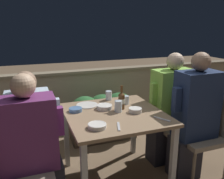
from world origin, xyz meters
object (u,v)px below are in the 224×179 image
person_purple_stripe (34,148)px  person_navy_jumper (193,117)px  beer_bottle (121,100)px  chair_right_near (208,125)px  potted_plant (180,106)px  chair_right_far (184,115)px  chair_left_far (11,142)px  chair_left_near (7,161)px  person_blue_shirt (35,133)px  person_green_blouse (170,109)px

person_purple_stripe → person_navy_jumper: bearing=-0.3°
person_navy_jumper → beer_bottle: 0.76m
chair_right_near → potted_plant: 1.11m
person_navy_jumper → chair_right_far: person_navy_jumper is taller
chair_left_far → chair_right_near: bearing=-9.6°
potted_plant → chair_right_far: bearing=-123.4°
chair_left_far → chair_right_near: size_ratio=1.00×
chair_right_near → chair_right_far: size_ratio=1.00×
person_purple_stripe → chair_left_near: bearing=180.0°
person_purple_stripe → chair_right_far: (1.73, 0.33, -0.07)m
chair_left_near → person_navy_jumper: bearing=-0.3°
beer_bottle → person_navy_jumper: bearing=-21.8°
person_purple_stripe → person_navy_jumper: size_ratio=0.93×
chair_left_far → beer_bottle: (1.08, -0.06, 0.30)m
person_purple_stripe → person_blue_shirt: person_purple_stripe is taller
person_blue_shirt → chair_right_near: bearing=-10.8°
chair_left_near → chair_right_far: size_ratio=1.00×
person_blue_shirt → person_navy_jumper: size_ratio=0.90×
chair_right_far → person_purple_stripe: bearing=-169.2°
person_purple_stripe → chair_right_near: bearing=-0.3°
chair_left_far → person_blue_shirt: size_ratio=0.78×
potted_plant → person_purple_stripe: bearing=-155.0°
chair_right_near → chair_left_near: bearing=179.8°
chair_left_near → person_navy_jumper: person_navy_jumper is taller
chair_left_near → beer_bottle: beer_bottle is taller
chair_left_near → person_navy_jumper: (1.79, -0.01, 0.12)m
person_green_blouse → beer_bottle: bearing=-174.4°
chair_left_near → potted_plant: (2.40, 1.02, -0.17)m
person_purple_stripe → beer_bottle: 0.95m
person_blue_shirt → chair_right_far: bearing=0.1°
chair_right_near → potted_plant: size_ratio=1.50×
person_blue_shirt → person_navy_jumper: 1.59m
chair_left_far → potted_plant: chair_left_far is taller
chair_right_near → chair_right_far: 0.34m
person_purple_stripe → chair_left_far: size_ratio=1.34×
chair_left_far → person_navy_jumper: (1.77, -0.34, 0.12)m
chair_left_near → potted_plant: chair_left_near is taller
chair_right_far → person_green_blouse: size_ratio=0.72×
person_green_blouse → potted_plant: 1.00m
chair_left_near → person_green_blouse: bearing=10.8°
person_blue_shirt → potted_plant: (2.16, 0.69, -0.22)m
chair_right_near → person_blue_shirt: bearing=169.2°
chair_left_near → person_purple_stripe: (0.21, 0.00, 0.07)m
person_green_blouse → potted_plant: (0.67, 0.69, -0.27)m
chair_left_near → potted_plant: size_ratio=1.50×
chair_right_near → person_navy_jumper: 0.24m
person_navy_jumper → person_green_blouse: 0.34m
chair_left_near → person_blue_shirt: (0.23, 0.33, 0.05)m
person_navy_jumper → person_purple_stripe: bearing=179.7°
person_blue_shirt → beer_bottle: size_ratio=4.86×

